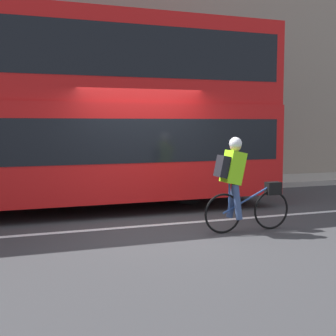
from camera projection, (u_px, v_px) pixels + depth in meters
name	position (u px, v px, depth m)	size (l,w,h in m)	color
ground_plane	(159.00, 227.00, 8.28)	(80.00, 80.00, 0.00)	#38383A
road_center_line	(155.00, 225.00, 8.45)	(50.00, 0.14, 0.01)	silver
sidewalk_curb	(103.00, 189.00, 12.57)	(60.00, 1.94, 0.15)	#A8A399
building_facade	(93.00, 38.00, 13.22)	(60.00, 0.30, 8.50)	gray
bus	(59.00, 105.00, 9.57)	(9.19, 2.43, 4.01)	black
cyclist_on_bike	(239.00, 181.00, 7.84)	(1.61, 0.32, 1.61)	black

